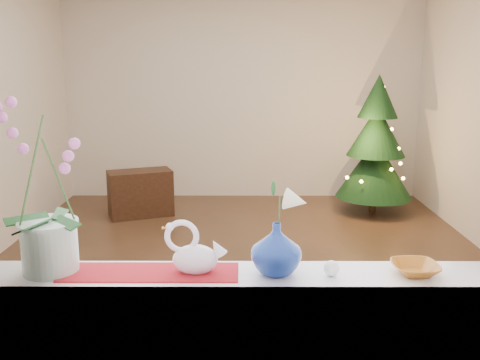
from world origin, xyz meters
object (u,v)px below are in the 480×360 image
object	(u,v)px
amber_dish	(415,269)
blue_vase	(276,245)
side_table	(140,193)
swan	(195,248)
orchid_pot	(45,187)
xmas_tree	(376,145)
paperweight	(332,268)

from	to	relation	value
amber_dish	blue_vase	bearing A→B (deg)	179.33
side_table	swan	bearing A→B (deg)	-97.34
swan	orchid_pot	bearing A→B (deg)	-172.21
swan	xmas_tree	distance (m)	4.46
paperweight	side_table	xyz separation A→B (m)	(-1.51, 3.96, -0.69)
blue_vase	side_table	xyz separation A→B (m)	(-1.29, 3.94, -0.78)
orchid_pot	xmas_tree	xyz separation A→B (m)	(2.31, 4.09, -0.47)
side_table	amber_dish	bearing A→B (deg)	-86.22
blue_vase	swan	bearing A→B (deg)	179.52
blue_vase	orchid_pot	bearing A→B (deg)	178.87
swan	xmas_tree	xyz separation A→B (m)	(1.73, 4.10, -0.22)
orchid_pot	swan	world-z (taller)	orchid_pot
blue_vase	paperweight	distance (m)	0.23
blue_vase	xmas_tree	size ratio (longest dim) A/B	0.15
swan	xmas_tree	world-z (taller)	xmas_tree
orchid_pot	blue_vase	bearing A→B (deg)	-1.13
swan	paperweight	distance (m)	0.54
xmas_tree	side_table	size ratio (longest dim) A/B	2.28
paperweight	xmas_tree	size ratio (longest dim) A/B	0.04
orchid_pot	xmas_tree	bearing A→B (deg)	60.56
swan	amber_dish	distance (m)	0.87
orchid_pot	swan	size ratio (longest dim) A/B	2.83
blue_vase	xmas_tree	world-z (taller)	xmas_tree
blue_vase	paperweight	size ratio (longest dim) A/B	3.86
swan	blue_vase	xyz separation A→B (m)	(0.32, -0.00, 0.02)
blue_vase	amber_dish	size ratio (longest dim) A/B	1.52
paperweight	amber_dish	distance (m)	0.33
orchid_pot	blue_vase	world-z (taller)	orchid_pot
orchid_pot	side_table	world-z (taller)	orchid_pot
amber_dish	xmas_tree	world-z (taller)	xmas_tree
xmas_tree	amber_dish	bearing A→B (deg)	-101.86
xmas_tree	blue_vase	bearing A→B (deg)	-108.97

